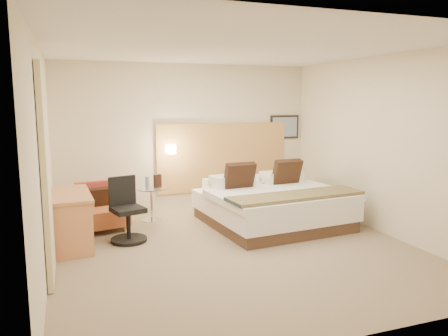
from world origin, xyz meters
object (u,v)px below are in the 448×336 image
object	(u,v)px
bed	(272,204)
desk	(71,204)
side_table	(152,203)
desk_chair	(127,215)
lounge_chair	(102,211)

from	to	relation	value
bed	desk	bearing A→B (deg)	-179.20
side_table	desk_chair	world-z (taller)	desk_chair
desk_chair	lounge_chair	bearing A→B (deg)	112.48
lounge_chair	side_table	world-z (taller)	lounge_chair
bed	side_table	world-z (taller)	bed
bed	side_table	distance (m)	2.03
desk	desk_chair	distance (m)	0.78
bed	lounge_chair	size ratio (longest dim) A/B	2.79
lounge_chair	bed	bearing A→B (deg)	-13.54
lounge_chair	side_table	size ratio (longest dim) A/B	1.24
side_table	desk	xyz separation A→B (m)	(-1.29, -0.92, 0.28)
desk_chair	desk	bearing A→B (deg)	177.55
bed	lounge_chair	distance (m)	2.74
lounge_chair	side_table	xyz separation A→B (m)	(0.83, 0.24, 0.02)
desk	desk_chair	xyz separation A→B (m)	(0.75, -0.03, -0.22)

